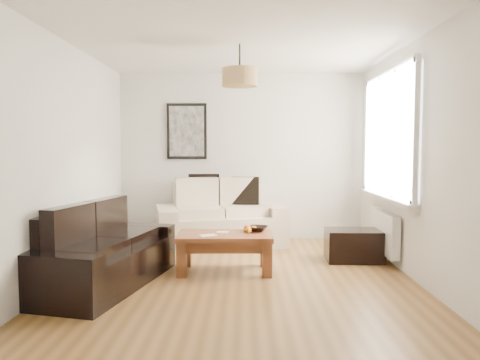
{
  "coord_description": "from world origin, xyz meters",
  "views": [
    {
      "loc": [
        0.06,
        -4.79,
        1.43
      ],
      "look_at": [
        0.0,
        0.6,
        1.05
      ],
      "focal_mm": 33.47,
      "sensor_mm": 36.0,
      "label": 1
    }
  ],
  "objects_px": {
    "sofa_leather": "(103,248)",
    "coffee_table": "(225,253)",
    "loveseat_cream": "(220,214)",
    "ottoman": "(354,245)"
  },
  "relations": [
    {
      "from": "sofa_leather",
      "to": "coffee_table",
      "type": "height_order",
      "value": "sofa_leather"
    },
    {
      "from": "sofa_leather",
      "to": "coffee_table",
      "type": "bearing_deg",
      "value": -54.49
    },
    {
      "from": "sofa_leather",
      "to": "coffee_table",
      "type": "xyz_separation_m",
      "value": [
        1.26,
        0.52,
        -0.17
      ]
    },
    {
      "from": "loveseat_cream",
      "to": "coffee_table",
      "type": "height_order",
      "value": "loveseat_cream"
    },
    {
      "from": "loveseat_cream",
      "to": "coffee_table",
      "type": "distance_m",
      "value": 1.48
    },
    {
      "from": "coffee_table",
      "to": "ottoman",
      "type": "height_order",
      "value": "coffee_table"
    },
    {
      "from": "ottoman",
      "to": "sofa_leather",
      "type": "bearing_deg",
      "value": -160.22
    },
    {
      "from": "sofa_leather",
      "to": "coffee_table",
      "type": "relative_size",
      "value": 1.67
    },
    {
      "from": "loveseat_cream",
      "to": "sofa_leather",
      "type": "xyz_separation_m",
      "value": [
        -1.13,
        -1.98,
        -0.07
      ]
    },
    {
      "from": "sofa_leather",
      "to": "ottoman",
      "type": "distance_m",
      "value": 3.07
    }
  ]
}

